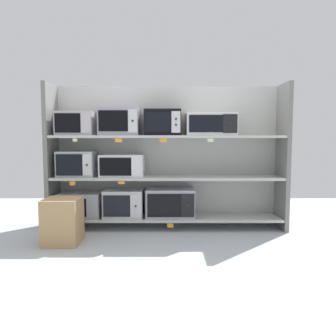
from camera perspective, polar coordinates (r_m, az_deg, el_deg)
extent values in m
cube|color=#B2B7BC|center=(3.09, -0.04, -15.48)|extent=(6.70, 6.00, 0.02)
cube|color=#B2B2AD|center=(4.12, 0.01, 2.10)|extent=(2.90, 0.04, 1.72)
cube|color=slate|center=(4.14, -19.51, 1.83)|extent=(0.05, 0.42, 1.72)
cube|color=slate|center=(4.13, 19.54, 1.82)|extent=(0.05, 0.42, 1.72)
cube|color=beige|center=(4.00, 0.00, -8.61)|extent=(2.70, 0.42, 0.03)
cube|color=#9B9BA1|center=(4.11, -14.80, -6.14)|extent=(0.50, 0.38, 0.29)
cube|color=black|center=(3.93, -16.36, -6.66)|extent=(0.34, 0.01, 0.21)
cube|color=#9B9BA1|center=(3.88, -13.01, -6.76)|extent=(0.13, 0.01, 0.23)
cube|color=#B8BCC2|center=(4.00, -7.55, -6.05)|extent=(0.47, 0.37, 0.33)
cube|color=black|center=(3.83, -8.80, -6.58)|extent=(0.31, 0.01, 0.25)
cube|color=silver|center=(3.80, -5.52, -6.63)|extent=(0.13, 0.01, 0.26)
cylinder|color=#262628|center=(3.79, -5.54, -6.65)|extent=(0.02, 0.01, 0.02)
cube|color=#9A9FA9|center=(3.96, 0.51, -6.02)|extent=(0.57, 0.37, 0.34)
cube|color=black|center=(3.78, -0.51, -6.56)|extent=(0.39, 0.01, 0.27)
cube|color=black|center=(3.79, 3.60, -6.55)|extent=(0.15, 0.01, 0.27)
cylinder|color=#262628|center=(3.78, 3.61, -6.58)|extent=(0.02, 0.01, 0.02)
cube|color=orange|center=(3.96, -16.08, -9.58)|extent=(0.07, 0.00, 0.04)
cube|color=orange|center=(3.81, 0.53, -10.00)|extent=(0.07, 0.00, 0.05)
cube|color=beige|center=(3.92, 0.00, -1.68)|extent=(2.70, 0.42, 0.03)
cube|color=#9FA7AE|center=(4.05, -15.39, 0.71)|extent=(0.43, 0.33, 0.30)
cube|color=black|center=(3.90, -16.71, 0.52)|extent=(0.30, 0.01, 0.25)
cube|color=silver|center=(3.85, -13.82, 0.53)|extent=(0.10, 0.01, 0.24)
cylinder|color=#262628|center=(3.84, -13.85, 0.52)|extent=(0.02, 0.01, 0.02)
cube|color=silver|center=(3.94, -7.84, 0.44)|extent=(0.51, 0.34, 0.26)
cube|color=black|center=(3.77, -9.02, 0.22)|extent=(0.36, 0.01, 0.21)
cube|color=silver|center=(3.75, -5.39, 0.23)|extent=(0.12, 0.01, 0.21)
cube|color=orange|center=(3.87, -16.20, -2.60)|extent=(0.06, 0.00, 0.05)
cube|color=orange|center=(3.75, -7.99, -2.57)|extent=(0.08, 0.00, 0.03)
cube|color=beige|center=(3.89, 0.00, 5.46)|extent=(2.70, 0.42, 0.03)
cube|color=#B9B1B6|center=(4.04, -15.56, 7.45)|extent=(0.43, 0.34, 0.28)
cube|color=black|center=(3.89, -16.98, 7.52)|extent=(0.29, 0.01, 0.22)
cube|color=#B9B1B6|center=(3.84, -14.06, 7.63)|extent=(0.11, 0.01, 0.22)
cube|color=#9F99A8|center=(3.94, -8.29, 7.99)|extent=(0.46, 0.36, 0.32)
cube|color=black|center=(3.76, -9.41, 8.12)|extent=(0.33, 0.01, 0.23)
cube|color=silver|center=(3.74, -6.08, 8.18)|extent=(0.10, 0.01, 0.26)
cylinder|color=#262628|center=(3.73, -6.09, 8.19)|extent=(0.02, 0.01, 0.02)
cube|color=black|center=(3.90, -0.80, 7.89)|extent=(0.42, 0.37, 0.30)
cube|color=black|center=(3.71, -1.57, 8.04)|extent=(0.30, 0.01, 0.23)
cube|color=silver|center=(3.71, 1.52, 8.04)|extent=(0.10, 0.01, 0.24)
cylinder|color=#262628|center=(3.70, 1.53, 7.54)|extent=(0.02, 0.01, 0.02)
cylinder|color=#262628|center=(3.70, 1.53, 8.56)|extent=(0.02, 0.01, 0.02)
cube|color=silver|center=(3.93, 7.55, 7.55)|extent=(0.58, 0.38, 0.26)
cube|color=black|center=(3.72, 6.79, 7.70)|extent=(0.38, 0.01, 0.19)
cube|color=black|center=(3.77, 10.93, 7.62)|extent=(0.16, 0.01, 0.21)
cylinder|color=#262628|center=(3.76, 10.96, 7.62)|extent=(0.02, 0.01, 0.02)
cube|color=beige|center=(3.83, -15.80, 4.72)|extent=(0.05, 0.00, 0.03)
cube|color=orange|center=(3.72, -8.48, 4.78)|extent=(0.08, 0.00, 0.04)
cube|color=orange|center=(3.68, -0.70, 4.85)|extent=(0.08, 0.00, 0.04)
cube|color=beige|center=(3.71, 7.56, 4.83)|extent=(0.07, 0.00, 0.04)
cube|color=tan|center=(3.57, -17.76, -8.79)|extent=(0.35, 0.35, 0.47)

